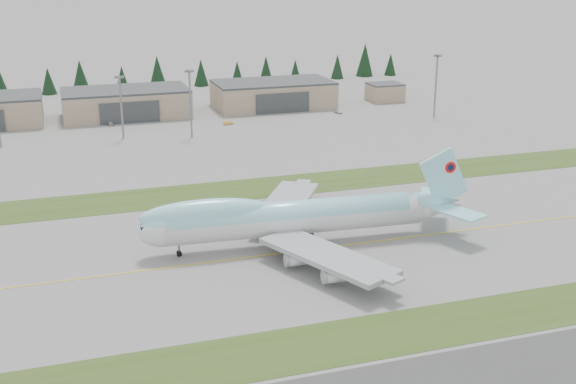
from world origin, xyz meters
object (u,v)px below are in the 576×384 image
object	(u,v)px
boeing_747_freighter	(292,217)
service_vehicle_c	(338,113)
hangar_center	(126,103)
service_vehicle_a	(111,125)
hangar_right	(273,94)
service_vehicle_b	(228,125)

from	to	relation	value
boeing_747_freighter	service_vehicle_c	world-z (taller)	boeing_747_freighter
hangar_center	service_vehicle_c	distance (m)	83.67
service_vehicle_a	service_vehicle_c	bearing A→B (deg)	-10.31
hangar_center	hangar_right	size ratio (longest dim) A/B	1.00
service_vehicle_b	service_vehicle_a	bearing A→B (deg)	58.07
boeing_747_freighter	service_vehicle_a	size ratio (longest dim) A/B	18.97
boeing_747_freighter	hangar_center	distance (m)	147.50
hangar_right	service_vehicle_c	bearing A→B (deg)	-44.19
hangar_right	service_vehicle_c	distance (m)	29.73
hangar_center	hangar_right	distance (m)	60.00
service_vehicle_a	boeing_747_freighter	bearing A→B (deg)	-84.30
hangar_center	service_vehicle_a	world-z (taller)	hangar_center
service_vehicle_b	service_vehicle_c	xyz separation A→B (m)	(46.52, 6.23, 0.00)
boeing_747_freighter	service_vehicle_b	distance (m)	120.52
hangar_center	service_vehicle_c	size ratio (longest dim) A/B	11.00
hangar_right	service_vehicle_a	world-z (taller)	hangar_right
service_vehicle_b	service_vehicle_c	world-z (taller)	service_vehicle_b
service_vehicle_a	service_vehicle_c	world-z (taller)	service_vehicle_a
hangar_right	service_vehicle_a	xyz separation A→B (m)	(-67.41, -13.84, -5.39)
service_vehicle_a	service_vehicle_c	size ratio (longest dim) A/B	0.90
service_vehicle_c	service_vehicle_a	bearing A→B (deg)	158.91
boeing_747_freighter	service_vehicle_a	distance (m)	135.27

